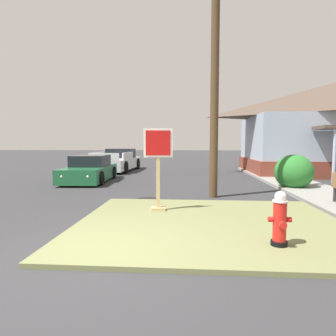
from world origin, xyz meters
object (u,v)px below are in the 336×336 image
object	(u,v)px
fire_hydrant	(280,220)
pickup_truck_white	(118,162)
stop_sign	(158,171)
manhole_cover	(148,199)
utility_pole	(215,55)
parked_sedan_green	(90,170)

from	to	relation	value
fire_hydrant	pickup_truck_white	world-z (taller)	pickup_truck_white
stop_sign	pickup_truck_white	bearing A→B (deg)	108.79
fire_hydrant	stop_sign	bearing A→B (deg)	134.00
fire_hydrant	manhole_cover	bearing A→B (deg)	123.79
stop_sign	utility_pole	size ratio (longest dim) A/B	0.23
stop_sign	pickup_truck_white	world-z (taller)	stop_sign
stop_sign	pickup_truck_white	size ratio (longest dim) A/B	0.37
stop_sign	utility_pole	bearing A→B (deg)	56.32
fire_hydrant	pickup_truck_white	xyz separation A→B (m)	(-6.32, 14.16, 0.10)
manhole_cover	utility_pole	distance (m)	5.17
pickup_truck_white	utility_pole	distance (m)	11.63
parked_sedan_green	stop_sign	bearing A→B (deg)	-57.17
manhole_cover	pickup_truck_white	xyz separation A→B (m)	(-3.46, 9.89, 0.61)
manhole_cover	fire_hydrant	bearing A→B (deg)	-56.21
parked_sedan_green	pickup_truck_white	world-z (taller)	pickup_truck_white
stop_sign	manhole_cover	bearing A→B (deg)	106.17
utility_pole	fire_hydrant	bearing A→B (deg)	-81.68
manhole_cover	parked_sedan_green	distance (m)	5.53
fire_hydrant	parked_sedan_green	bearing A→B (deg)	126.31
fire_hydrant	stop_sign	distance (m)	3.39
parked_sedan_green	fire_hydrant	bearing A→B (deg)	-53.69
parked_sedan_green	utility_pole	bearing A→B (deg)	-33.86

